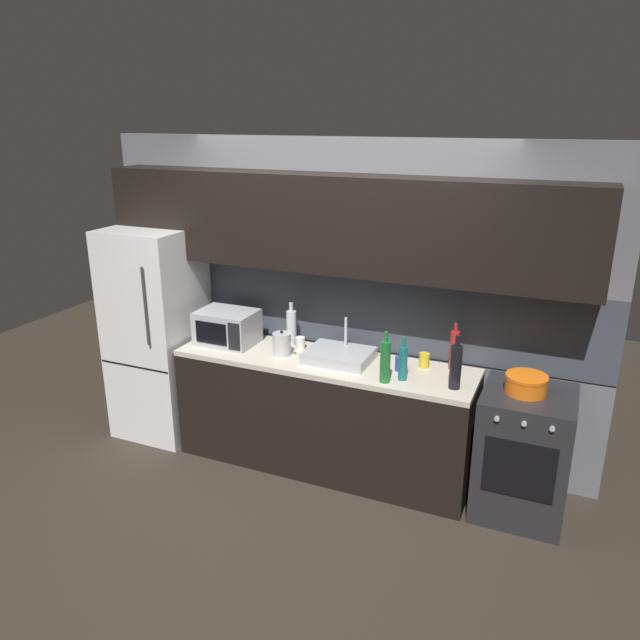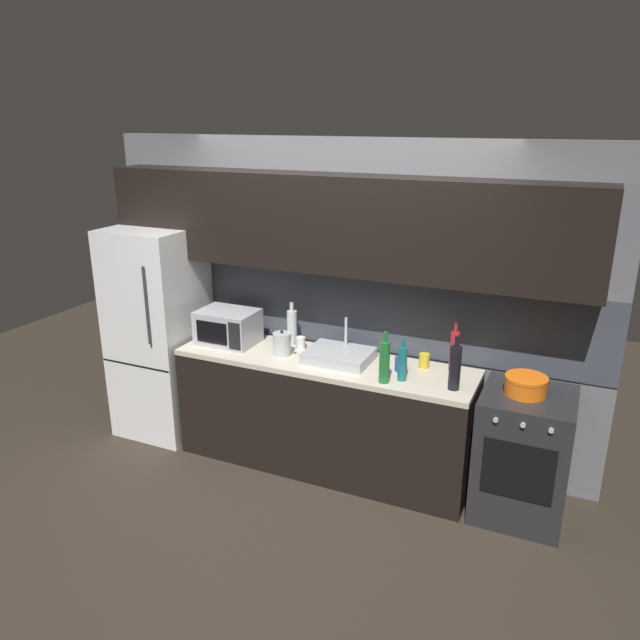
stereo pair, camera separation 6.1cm
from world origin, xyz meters
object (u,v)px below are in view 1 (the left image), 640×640
oven_range (523,453)px  mug_white (300,343)px  wine_bottle_teal (403,363)px  cooking_pot (526,384)px  mug_blue (401,364)px  microwave (227,327)px  wine_bottle_clear (291,327)px  wine_bottle_red (454,350)px  wine_bottle_dark (456,366)px  refrigerator (158,333)px  wine_bottle_green (385,361)px  mug_yellow (424,360)px  kettle (282,344)px

oven_range → mug_white: 1.82m
wine_bottle_teal → cooking_pot: size_ratio=1.14×
mug_blue → mug_white: 0.85m
oven_range → mug_blue: size_ratio=8.72×
wine_bottle_teal → mug_blue: (-0.05, 0.15, -0.08)m
microwave → wine_bottle_clear: bearing=20.7°
wine_bottle_red → mug_white: size_ratio=3.66×
wine_bottle_teal → mug_blue: bearing=109.5°
wine_bottle_teal → wine_bottle_dark: 0.36m
wine_bottle_teal → wine_bottle_dark: (0.36, 0.00, 0.03)m
refrigerator → wine_bottle_red: (2.46, 0.21, 0.15)m
refrigerator → oven_range: 3.05m
refrigerator → wine_bottle_teal: 2.18m
wine_bottle_clear → wine_bottle_green: bearing=-24.0°
mug_yellow → wine_bottle_green: bearing=-116.8°
mug_white → refrigerator: bearing=-174.1°
microwave → wine_bottle_red: wine_bottle_red is taller
mug_blue → cooking_pot: (0.86, -0.03, 0.01)m
wine_bottle_clear → wine_bottle_dark: 1.41m
mug_blue → kettle: bearing=-175.8°
oven_range → wine_bottle_green: bearing=-167.9°
kettle → cooking_pot: (1.79, 0.03, -0.02)m
refrigerator → oven_range: bearing=-0.0°
mug_white → wine_bottle_dark: bearing=-11.0°
mug_white → cooking_pot: size_ratio=0.35×
wine_bottle_green → mug_blue: 0.26m
refrigerator → mug_yellow: (2.26, 0.16, 0.06)m
mug_blue → wine_bottle_dark: bearing=-19.9°
wine_bottle_dark → refrigerator: bearing=177.4°
wine_bottle_red → wine_bottle_teal: (-0.28, -0.33, -0.02)m
oven_range → mug_blue: bearing=177.7°
wine_bottle_red → microwave: bearing=-173.8°
refrigerator → cooking_pot: refrigerator is taller
mug_blue → wine_bottle_clear: bearing=170.2°
mug_white → mug_yellow: bearing=1.8°
kettle → wine_bottle_dark: bearing=-3.5°
wine_bottle_dark → mug_blue: bearing=160.1°
wine_bottle_clear → wine_bottle_teal: bearing=-17.5°
mug_yellow → mug_blue: 0.19m
wine_bottle_green → mug_white: wine_bottle_green is taller
oven_range → wine_bottle_teal: wine_bottle_teal is taller
mug_yellow → mug_white: (-0.98, -0.03, -0.00)m
mug_blue → cooking_pot: cooking_pot is taller
mug_yellow → wine_bottle_red: bearing=13.6°
refrigerator → wine_bottle_red: refrigerator is taller
oven_range → wine_bottle_green: wine_bottle_green is taller
wine_bottle_teal → cooking_pot: (0.81, 0.12, -0.07)m
microwave → kettle: 0.52m
wine_bottle_green → wine_bottle_clear: size_ratio=1.06×
wine_bottle_dark → mug_yellow: bearing=135.2°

